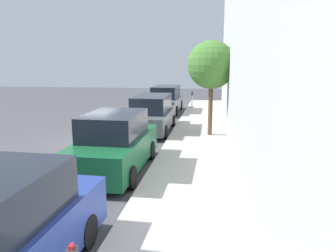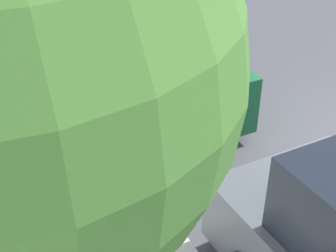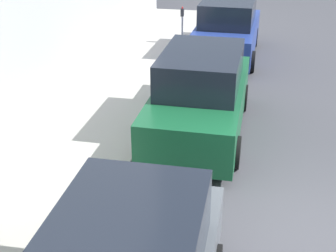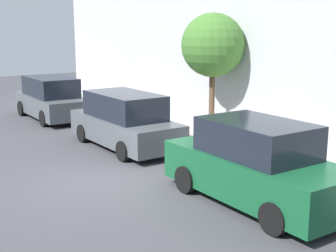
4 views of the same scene
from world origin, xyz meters
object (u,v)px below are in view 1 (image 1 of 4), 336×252
Objects in this scene: parked_suv_second at (115,144)px; parked_minivan_third at (152,114)px; parked_minivan_fourth at (166,100)px; parking_meter_far at (192,98)px; street_tree at (211,65)px.

parked_suv_second is 0.98× the size of parked_minivan_third.
parked_minivan_third is at bearing -88.01° from parked_minivan_fourth.
parked_minivan_fourth is 2.02m from parking_meter_far.
street_tree is at bearing -80.10° from parking_meter_far.
parked_minivan_fourth is (-0.22, 6.47, -0.00)m from parked_minivan_third.
street_tree is at bearing -18.29° from parked_minivan_third.
parking_meter_far is at bearing 27.06° from parked_minivan_fourth.
parked_minivan_third is 7.56m from parking_meter_far.
parked_suv_second is 3.61× the size of parking_meter_far.
parked_minivan_fourth is 8.55m from street_tree.
parked_minivan_third is 4.09m from street_tree.
parked_suv_second is 12.85m from parked_minivan_fourth.
parking_meter_far is at bearing 99.90° from street_tree.
parked_suv_second is 1.08× the size of street_tree.
street_tree is (1.47, -8.40, 2.49)m from parking_meter_far.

